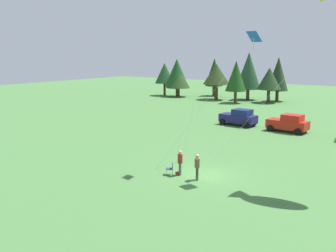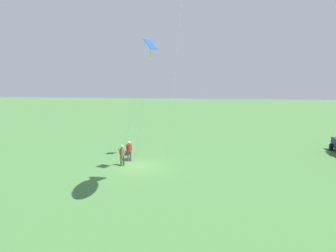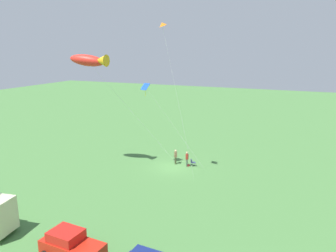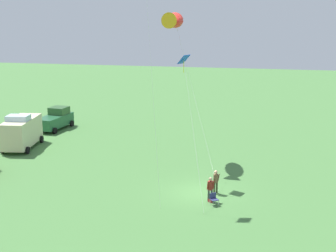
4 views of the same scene
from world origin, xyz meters
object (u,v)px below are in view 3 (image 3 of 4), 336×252
object	(u,v)px
folding_chair	(192,162)
kite_diamond_blue	(147,90)
car_red_sedan	(71,245)
person_kite_flyer	(176,156)
kite_large_fish	(91,60)
kite_delta_orange	(162,25)
backpack_on_grass	(188,165)
person_spectator	(187,158)

from	to	relation	value
folding_chair	kite_diamond_blue	xyz separation A→B (m)	(4.28, 2.86, 8.51)
car_red_sedan	person_kite_flyer	bearing A→B (deg)	-85.03
kite_large_fish	folding_chair	bearing A→B (deg)	-154.27
kite_diamond_blue	kite_delta_orange	xyz separation A→B (m)	(-2.76, 2.19, 6.36)
backpack_on_grass	car_red_sedan	xyz separation A→B (m)	(1.14, 19.07, 0.84)
person_kite_flyer	person_spectator	xyz separation A→B (m)	(-1.50, 0.20, 0.00)
kite_large_fish	car_red_sedan	bearing A→B (deg)	119.97
car_red_sedan	person_spectator	bearing A→B (deg)	-89.53
person_spectator	kite_delta_orange	distance (m)	15.13
person_spectator	backpack_on_grass	xyz separation A→B (m)	(-0.12, -0.05, -0.91)
car_red_sedan	backpack_on_grass	bearing A→B (deg)	-89.88
kite_large_fish	kite_delta_orange	world-z (taller)	kite_delta_orange
folding_chair	person_spectator	distance (m)	0.84
person_spectator	kite_diamond_blue	xyz separation A→B (m)	(3.72, 2.54, 7.98)
kite_delta_orange	backpack_on_grass	bearing A→B (deg)	-102.74
kite_diamond_blue	backpack_on_grass	bearing A→B (deg)	-145.91
folding_chair	backpack_on_grass	size ratio (longest dim) A/B	2.56
car_red_sedan	kite_diamond_blue	world-z (taller)	kite_diamond_blue
person_spectator	person_kite_flyer	bearing A→B (deg)	146.54
person_kite_flyer	kite_large_fish	world-z (taller)	kite_large_fish
backpack_on_grass	car_red_sedan	size ratio (longest dim) A/B	0.07
folding_chair	kite_diamond_blue	world-z (taller)	kite_diamond_blue
person_spectator	backpack_on_grass	bearing A→B (deg)	-2.47
backpack_on_grass	person_spectator	bearing A→B (deg)	23.34
kite_delta_orange	folding_chair	bearing A→B (deg)	-106.81
kite_delta_orange	car_red_sedan	bearing A→B (deg)	89.77
folding_chair	kite_diamond_blue	bearing A→B (deg)	177.80
folding_chair	backpack_on_grass	bearing A→B (deg)	174.52
car_red_sedan	kite_diamond_blue	xyz separation A→B (m)	(2.70, -16.48, 8.05)
person_kite_flyer	person_spectator	distance (m)	1.51
person_kite_flyer	kite_diamond_blue	distance (m)	8.72
person_spectator	kite_diamond_blue	distance (m)	9.16
person_kite_flyer	folding_chair	size ratio (longest dim) A/B	2.12
folding_chair	kite_delta_orange	bearing A→B (deg)	-142.74
folding_chair	kite_diamond_blue	size ratio (longest dim) A/B	0.08
person_kite_flyer	person_spectator	world-z (taller)	same
person_spectator	kite_large_fish	bearing A→B (deg)	179.72
person_kite_flyer	kite_large_fish	distance (m)	14.35
person_spectator	backpack_on_grass	world-z (taller)	person_spectator
car_red_sedan	kite_diamond_blue	bearing A→B (deg)	-77.17
backpack_on_grass	kite_diamond_blue	xyz separation A→B (m)	(3.84, 2.60, 8.89)
folding_chair	car_red_sedan	xyz separation A→B (m)	(1.58, 19.33, 0.46)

